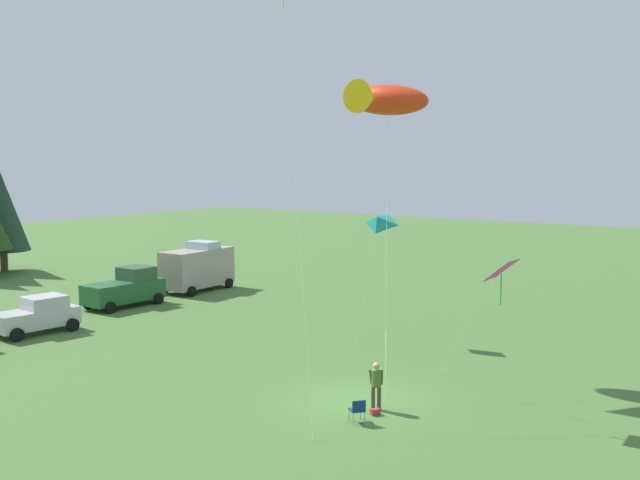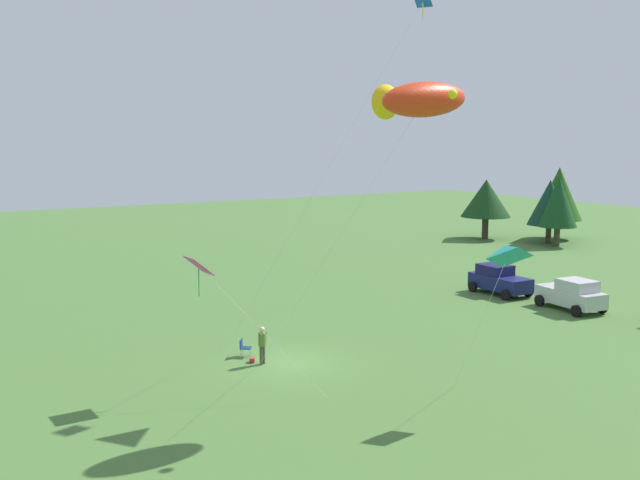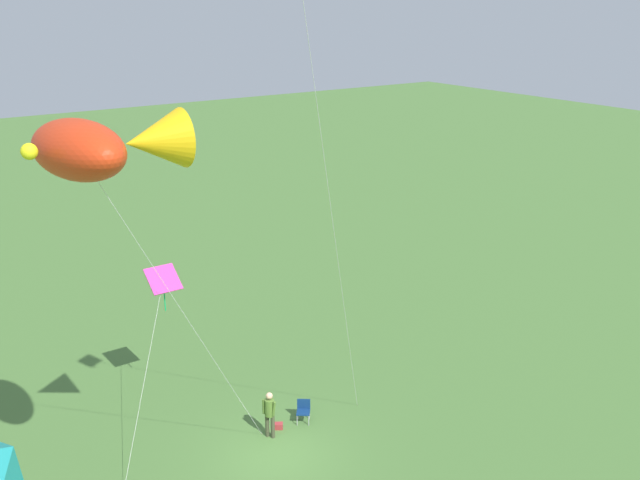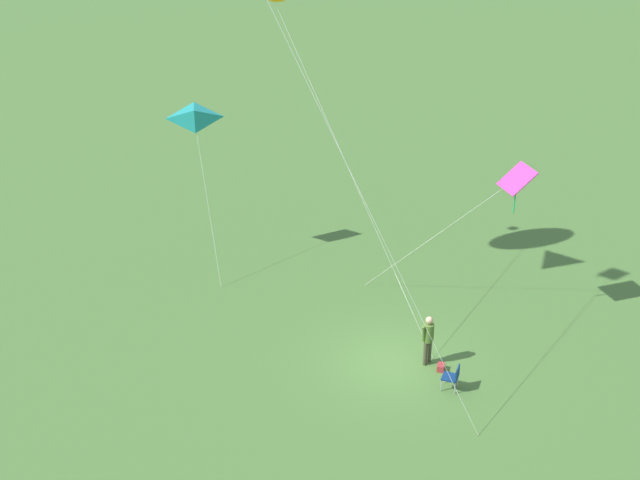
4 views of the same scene
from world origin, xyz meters
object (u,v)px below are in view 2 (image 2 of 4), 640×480
object	(u,v)px
person_kite_flyer	(262,342)
kite_delta_teal	(504,253)
backpack_on_grass	(252,360)
kite_diamond_rainbow	(200,268)
car_navy_hatch	(499,280)
kite_diamond_blue	(408,28)
folding_chair	(244,346)
car_silver_compact	(572,294)
kite_large_fish	(417,100)

from	to	relation	value
person_kite_flyer	kite_delta_teal	distance (m)	11.79
backpack_on_grass	kite_diamond_rainbow	xyz separation A→B (m)	(2.57, -3.48, 4.96)
person_kite_flyer	kite_diamond_rainbow	distance (m)	5.89
backpack_on_grass	car_navy_hatch	size ratio (longest dim) A/B	0.08
person_kite_flyer	kite_diamond_blue	distance (m)	15.35
backpack_on_grass	kite_diamond_blue	bearing A→B (deg)	64.52
car_navy_hatch	kite_delta_teal	xyz separation A→B (m)	(14.69, -14.57, 4.93)
folding_chair	kite_diamond_blue	bearing A→B (deg)	4.76
backpack_on_grass	car_navy_hatch	bearing A→B (deg)	103.76
car_silver_compact	kite_large_fish	size ratio (longest dim) A/B	0.35
kite_large_fish	folding_chair	bearing A→B (deg)	-154.26
kite_large_fish	kite_delta_teal	distance (m)	6.71
folding_chair	kite_diamond_rainbow	bearing A→B (deg)	-97.00
car_silver_compact	kite_delta_teal	bearing A→B (deg)	-52.46
person_kite_flyer	kite_diamond_blue	xyz separation A→B (m)	(2.50, 6.04, 13.89)
kite_diamond_rainbow	folding_chair	bearing A→B (deg)	135.32
person_kite_flyer	kite_delta_teal	size ratio (longest dim) A/B	0.27
kite_diamond_blue	kite_delta_teal	distance (m)	11.25
person_kite_flyer	car_silver_compact	size ratio (longest dim) A/B	0.40
folding_chair	backpack_on_grass	bearing A→B (deg)	-56.72
folding_chair	kite_diamond_blue	world-z (taller)	kite_diamond_blue
car_silver_compact	kite_diamond_blue	distance (m)	20.24
car_silver_compact	person_kite_flyer	bearing A→B (deg)	-84.06
kite_diamond_rainbow	kite_delta_teal	size ratio (longest dim) A/B	0.87
car_navy_hatch	kite_diamond_rainbow	world-z (taller)	kite_diamond_rainbow
backpack_on_grass	kite_delta_teal	world-z (taller)	kite_delta_teal
kite_diamond_blue	kite_diamond_rainbow	size ratio (longest dim) A/B	2.94
kite_diamond_blue	kite_diamond_rainbow	bearing A→B (deg)	-92.55
backpack_on_grass	car_navy_hatch	world-z (taller)	car_navy_hatch
person_kite_flyer	backpack_on_grass	bearing A→B (deg)	175.88
car_silver_compact	kite_large_fish	bearing A→B (deg)	-63.64
kite_diamond_blue	kite_diamond_rainbow	xyz separation A→B (m)	(-0.44, -9.78, -9.84)
person_kite_flyer	kite_diamond_blue	bearing A→B (deg)	35.35
person_kite_flyer	kite_delta_teal	bearing A→B (deg)	-1.08
person_kite_flyer	car_navy_hatch	size ratio (longest dim) A/B	0.41
folding_chair	kite_large_fish	world-z (taller)	kite_large_fish
car_silver_compact	kite_diamond_rainbow	distance (m)	24.66
car_navy_hatch	car_silver_compact	world-z (taller)	same
kite_diamond_rainbow	kite_delta_teal	world-z (taller)	kite_delta_teal
kite_delta_teal	car_silver_compact	bearing A→B (deg)	121.37
person_kite_flyer	kite_diamond_blue	size ratio (longest dim) A/B	0.11
car_silver_compact	kite_diamond_blue	world-z (taller)	kite_diamond_blue
car_navy_hatch	kite_delta_teal	world-z (taller)	kite_delta_teal
kite_large_fish	kite_diamond_blue	distance (m)	5.60
backpack_on_grass	car_navy_hatch	distance (m)	21.01
backpack_on_grass	person_kite_flyer	bearing A→B (deg)	28.04
car_navy_hatch	car_silver_compact	distance (m)	5.60
car_silver_compact	kite_diamond_rainbow	size ratio (longest dim) A/B	0.79
car_silver_compact	folding_chair	bearing A→B (deg)	-88.30
folding_chair	kite_diamond_rainbow	world-z (taller)	kite_diamond_rainbow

